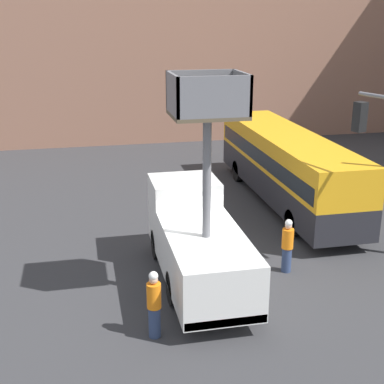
% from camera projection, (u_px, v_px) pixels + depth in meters
% --- Properties ---
extents(ground_plane, '(120.00, 120.00, 0.00)m').
position_uv_depth(ground_plane, '(200.00, 273.00, 17.65)').
color(ground_plane, '#333335').
extents(building_backdrop_far, '(44.00, 10.00, 14.73)m').
position_uv_depth(building_backdrop_far, '(125.00, 26.00, 37.50)').
color(building_backdrop_far, '#936651').
rests_on(building_backdrop_far, ground_plane).
extents(utility_truck, '(2.25, 6.50, 6.69)m').
position_uv_depth(utility_truck, '(197.00, 237.00, 16.63)').
color(utility_truck, silver).
rests_on(utility_truck, ground_plane).
extents(city_bus, '(2.50, 11.83, 3.17)m').
position_uv_depth(city_bus, '(286.00, 163.00, 23.69)').
color(city_bus, '#232328').
rests_on(city_bus, ground_plane).
extents(road_worker_near_truck, '(0.38, 0.38, 1.90)m').
position_uv_depth(road_worker_near_truck, '(154.00, 304.00, 13.90)').
color(road_worker_near_truck, navy).
rests_on(road_worker_near_truck, ground_plane).
extents(road_worker_directing, '(0.38, 0.38, 1.85)m').
position_uv_depth(road_worker_directing, '(287.00, 246.00, 17.49)').
color(road_worker_directing, navy).
rests_on(road_worker_directing, ground_plane).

